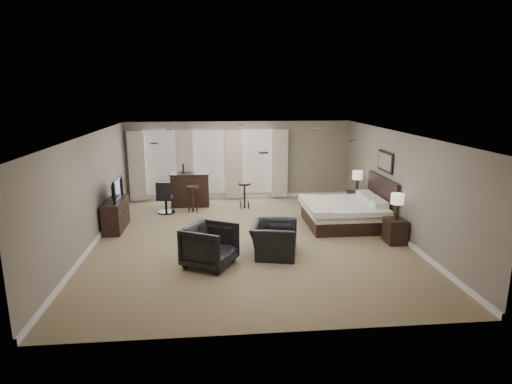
{
  "coord_description": "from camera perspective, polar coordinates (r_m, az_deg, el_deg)",
  "views": [
    {
      "loc": [
        -0.8,
        -10.02,
        3.59
      ],
      "look_at": [
        0.2,
        0.4,
        1.1
      ],
      "focal_mm": 30.0,
      "sensor_mm": 36.0,
      "label": 1
    }
  ],
  "objects": [
    {
      "name": "lamp_far",
      "position": [
        13.32,
        13.34,
        1.39
      ],
      "size": [
        0.31,
        0.31,
        0.65
      ],
      "primitive_type": "cube",
      "color": "beige",
      "rests_on": "nightstand_far"
    },
    {
      "name": "room",
      "position": [
        10.31,
        -0.89,
        0.55
      ],
      "size": [
        7.6,
        8.6,
        2.64
      ],
      "color": "#7C6B4F",
      "rests_on": "ground"
    },
    {
      "name": "nightstand_far",
      "position": [
        13.46,
        13.2,
        -1.18
      ],
      "size": [
        0.44,
        0.53,
        0.58
      ],
      "primitive_type": "cube",
      "color": "black",
      "rests_on": "ground"
    },
    {
      "name": "bar_stool_right",
      "position": [
        13.33,
        -1.54,
        -0.46
      ],
      "size": [
        0.43,
        0.43,
        0.81
      ],
      "primitive_type": "cube",
      "rotation": [
        0.0,
        0.0,
        0.14
      ],
      "color": "black",
      "rests_on": "ground"
    },
    {
      "name": "armchair_far",
      "position": [
        9.01,
        -6.16,
        -6.85
      ],
      "size": [
        1.23,
        1.25,
        0.98
      ],
      "primitive_type": "imported",
      "rotation": [
        0.0,
        0.0,
        1.08
      ],
      "color": "black",
      "rests_on": "ground"
    },
    {
      "name": "armchair_near",
      "position": [
        9.55,
        2.4,
        -5.57
      ],
      "size": [
        0.96,
        1.26,
        0.98
      ],
      "primitive_type": "imported",
      "rotation": [
        0.0,
        0.0,
        1.35
      ],
      "color": "black",
      "rests_on": "ground"
    },
    {
      "name": "lamp_near",
      "position": [
        10.69,
        18.27,
        -1.86
      ],
      "size": [
        0.3,
        0.3,
        0.63
      ],
      "primitive_type": "cube",
      "color": "beige",
      "rests_on": "nightstand_near"
    },
    {
      "name": "wall_art",
      "position": [
        11.91,
        16.82,
        3.92
      ],
      "size": [
        0.04,
        0.96,
        0.56
      ],
      "primitive_type": "cube",
      "color": "slate",
      "rests_on": "room"
    },
    {
      "name": "dresser",
      "position": [
        11.89,
        -18.17,
        -2.9
      ],
      "size": [
        0.44,
        1.37,
        0.79
      ],
      "primitive_type": "cube",
      "color": "black",
      "rests_on": "ground"
    },
    {
      "name": "desk_chair",
      "position": [
        13.05,
        -11.96,
        -0.65
      ],
      "size": [
        0.58,
        0.58,
        0.99
      ],
      "primitive_type": "cube",
      "rotation": [
        0.0,
        0.0,
        2.96
      ],
      "color": "black",
      "rests_on": "ground"
    },
    {
      "name": "bar_counter",
      "position": [
        13.73,
        -8.75,
        0.36
      ],
      "size": [
        1.23,
        0.64,
        1.07
      ],
      "primitive_type": "cube",
      "color": "black",
      "rests_on": "ground"
    },
    {
      "name": "tv",
      "position": [
        11.77,
        -18.33,
        -0.74
      ],
      "size": [
        0.57,
        0.99,
        0.13
      ],
      "primitive_type": "imported",
      "rotation": [
        0.0,
        0.0,
        1.57
      ],
      "color": "black",
      "rests_on": "dresser"
    },
    {
      "name": "window_bay",
      "position": [
        14.33,
        -6.22,
        3.7
      ],
      "size": [
        5.25,
        0.2,
        2.3
      ],
      "color": "silver",
      "rests_on": "room"
    },
    {
      "name": "bar_stool_left",
      "position": [
        13.03,
        -8.44,
        -0.94
      ],
      "size": [
        0.38,
        0.38,
        0.8
      ],
      "primitive_type": "cube",
      "rotation": [
        0.0,
        0.0,
        -0.0
      ],
      "color": "black",
      "rests_on": "ground"
    },
    {
      "name": "bed",
      "position": [
        11.76,
        11.41,
        -1.29
      ],
      "size": [
        2.09,
        2.0,
        1.33
      ],
      "primitive_type": "cube",
      "color": "silver",
      "rests_on": "ground"
    },
    {
      "name": "nightstand_near",
      "position": [
        10.86,
        18.04,
        -4.96
      ],
      "size": [
        0.44,
        0.54,
        0.59
      ],
      "primitive_type": "cube",
      "color": "black",
      "rests_on": "ground"
    }
  ]
}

